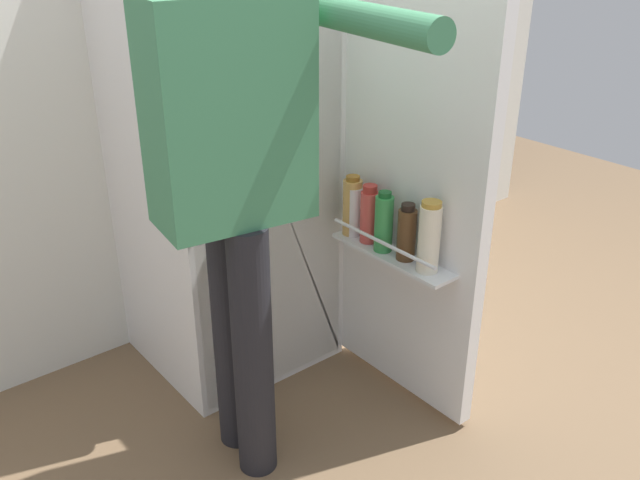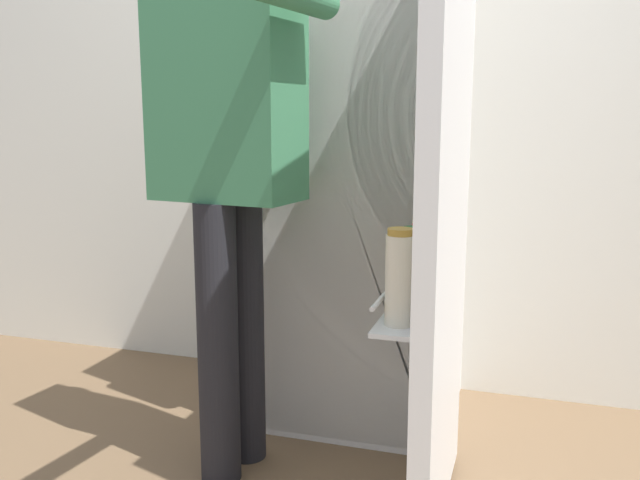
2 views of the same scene
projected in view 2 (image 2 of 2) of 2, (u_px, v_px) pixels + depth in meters
The scene contains 3 objects.
kitchen_wall at pixel (390, 66), 2.64m from camera, with size 4.40×0.10×2.53m, color silver.
refrigerator at pixel (372, 184), 2.33m from camera, with size 0.69×1.21×1.69m.
person at pixel (230, 141), 1.95m from camera, with size 0.55×0.77×1.67m.
Camera 2 is at (0.56, -1.78, 1.08)m, focal length 38.42 mm.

